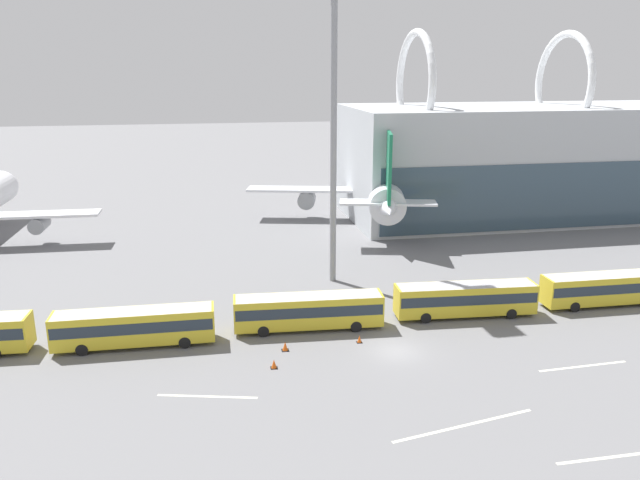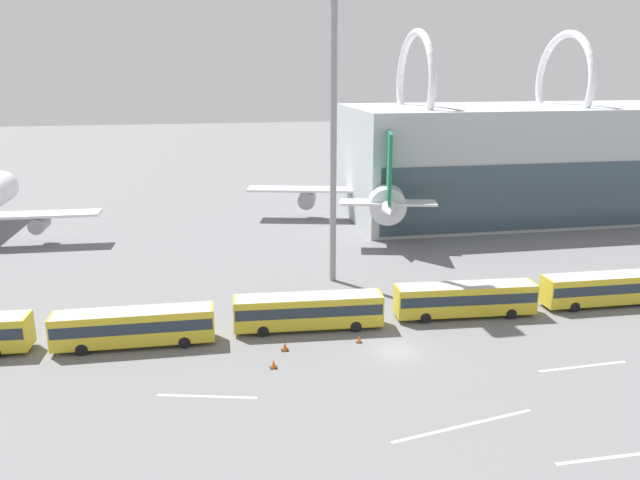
% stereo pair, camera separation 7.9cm
% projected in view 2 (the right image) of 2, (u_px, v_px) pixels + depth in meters
% --- Properties ---
extents(ground_plane, '(440.00, 440.00, 0.00)m').
position_uv_depth(ground_plane, '(396.00, 351.00, 51.83)').
color(ground_plane, slate).
extents(airliner_at_gate_far, '(41.17, 42.25, 14.87)m').
position_uv_depth(airliner_at_gate_far, '(382.00, 184.00, 95.68)').
color(airliner_at_gate_far, silver).
rests_on(airliner_at_gate_far, ground_plane).
extents(shuttle_bus_1, '(13.32, 2.77, 3.16)m').
position_uv_depth(shuttle_bus_1, '(134.00, 325.00, 52.34)').
color(shuttle_bus_1, gold).
rests_on(shuttle_bus_1, ground_plane).
extents(shuttle_bus_2, '(13.41, 3.34, 3.16)m').
position_uv_depth(shuttle_bus_2, '(308.00, 309.00, 55.72)').
color(shuttle_bus_2, gold).
rests_on(shuttle_bus_2, ground_plane).
extents(shuttle_bus_3, '(13.42, 3.41, 3.16)m').
position_uv_depth(shuttle_bus_3, '(465.00, 298.00, 58.57)').
color(shuttle_bus_3, gold).
rests_on(shuttle_bus_3, ground_plane).
extents(shuttle_bus_4, '(13.32, 2.78, 3.16)m').
position_uv_depth(shuttle_bus_4, '(608.00, 287.00, 61.36)').
color(shuttle_bus_4, gold).
rests_on(shuttle_bus_4, ground_plane).
extents(floodlight_mast, '(2.82, 2.82, 32.08)m').
position_uv_depth(floodlight_mast, '(334.00, 94.00, 63.55)').
color(floodlight_mast, gray).
rests_on(floodlight_mast, ground_plane).
extents(lane_stripe_0, '(7.67, 0.53, 0.01)m').
position_uv_depth(lane_stripe_0, '(583.00, 366.00, 49.16)').
color(lane_stripe_0, silver).
rests_on(lane_stripe_0, ground_plane).
extents(lane_stripe_1, '(10.55, 2.21, 0.01)m').
position_uv_depth(lane_stripe_1, '(464.00, 426.00, 41.07)').
color(lane_stripe_1, silver).
rests_on(lane_stripe_1, ground_plane).
extents(lane_stripe_2, '(7.84, 0.28, 0.01)m').
position_uv_depth(lane_stripe_2, '(615.00, 457.00, 37.78)').
color(lane_stripe_2, silver).
rests_on(lane_stripe_2, ground_plane).
extents(lane_stripe_5, '(7.11, 1.98, 0.01)m').
position_uv_depth(lane_stripe_5, '(207.00, 396.00, 44.70)').
color(lane_stripe_5, silver).
rests_on(lane_stripe_5, ground_plane).
extents(traffic_cone_0, '(0.57, 0.57, 0.72)m').
position_uv_depth(traffic_cone_0, '(274.00, 364.00, 48.82)').
color(traffic_cone_0, black).
rests_on(traffic_cone_0, ground_plane).
extents(traffic_cone_1, '(0.48, 0.48, 0.67)m').
position_uv_depth(traffic_cone_1, '(359.00, 339.00, 53.35)').
color(traffic_cone_1, black).
rests_on(traffic_cone_1, ground_plane).
extents(traffic_cone_2, '(0.62, 0.62, 0.77)m').
position_uv_depth(traffic_cone_2, '(285.00, 346.00, 51.84)').
color(traffic_cone_2, black).
rests_on(traffic_cone_2, ground_plane).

